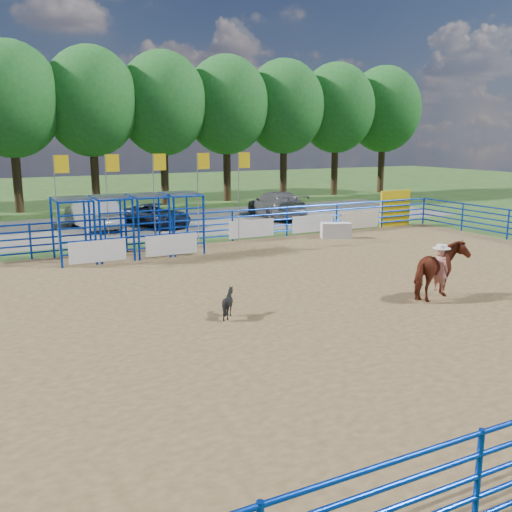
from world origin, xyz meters
The scene contains 12 objects.
ground centered at (0.00, 0.00, 0.00)m, with size 120.00×120.00×0.00m, color #3C6026.
arena_dirt centered at (0.00, 0.00, 0.01)m, with size 30.00×20.00×0.02m, color olive.
gravel_strip centered at (0.00, 17.00, 0.01)m, with size 40.00×10.00×0.01m, color slate.
announcer_table centered at (7.82, 8.37, 0.40)m, with size 1.43×0.67×0.76m, color white.
horse_and_rider centered at (4.45, -1.88, 0.96)m, with size 2.28×1.52×2.38m.
calf centered at (-2.02, -0.52, 0.42)m, with size 0.65×0.73×0.80m, color black.
car_b centered at (-2.10, 16.87, 0.82)m, with size 1.72×4.94×1.63m, color gray.
car_c centered at (1.25, 16.19, 0.62)m, with size 2.03×4.41×1.23m, color black.
car_d centered at (8.80, 16.08, 0.82)m, with size 2.26×5.57×1.62m, color slate.
perimeter_fence centered at (0.00, 0.00, 0.75)m, with size 30.10×20.10×1.50m.
chute_assembly centered at (-1.90, 8.84, 1.26)m, with size 19.32×2.41×4.20m.
treeline centered at (0.00, 26.00, 7.53)m, with size 56.40×6.40×11.24m.
Camera 1 is at (-8.26, -14.30, 4.93)m, focal length 40.00 mm.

